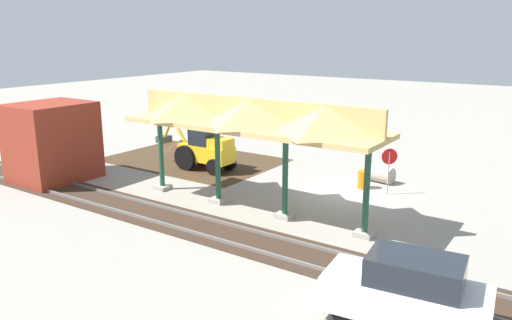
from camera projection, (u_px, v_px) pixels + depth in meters
name	position (u px, v px, depth m)	size (l,w,h in m)	color
ground_plane	(350.00, 192.00, 24.30)	(120.00, 120.00, 0.00)	gray
dirt_work_zone	(193.00, 160.00, 30.45)	(10.20, 7.00, 0.01)	#42301E
platform_canopy	(250.00, 116.00, 20.83)	(11.77, 3.20, 4.90)	#9E998E
rail_tracks	(265.00, 244.00, 18.18)	(60.00, 2.58, 0.15)	slate
stop_sign	(389.00, 162.00, 23.54)	(0.61, 0.49, 2.25)	gray
backhoe	(204.00, 147.00, 28.08)	(5.21, 1.74, 2.82)	yellow
dirt_mound	(182.00, 152.00, 32.60)	(5.40, 5.40, 1.61)	#42301E
concrete_pipe	(380.00, 174.00, 25.81)	(1.46, 1.07, 0.85)	#9E9384
brick_utility_building	(52.00, 142.00, 25.94)	(3.32, 3.83, 4.05)	maroon
distant_parked_car	(407.00, 291.00, 12.95)	(4.37, 2.20, 1.98)	silver
traffic_barrel	(363.00, 180.00, 24.77)	(0.56, 0.56, 0.90)	orange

